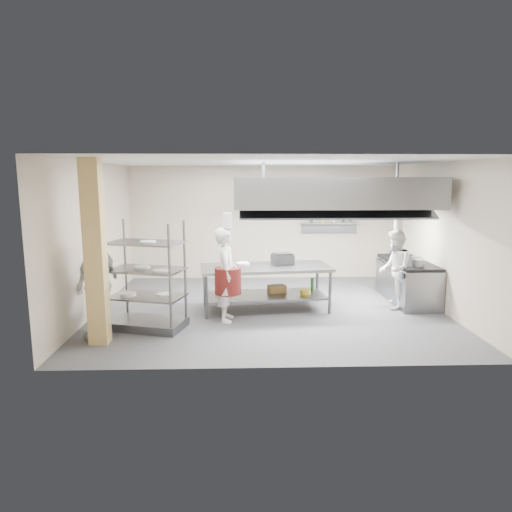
{
  "coord_description": "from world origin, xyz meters",
  "views": [
    {
      "loc": [
        -0.58,
        -9.16,
        2.69
      ],
      "look_at": [
        -0.26,
        0.2,
        1.08
      ],
      "focal_mm": 32.0,
      "sensor_mm": 36.0,
      "label": 1
    }
  ],
  "objects_px": {
    "chef_head": "(226,275)",
    "cooking_range": "(407,282)",
    "stockpot": "(416,260)",
    "griddle": "(282,259)",
    "island": "(265,288)",
    "chef_plating": "(98,283)",
    "pass_rack": "(147,276)",
    "chef_line": "(395,269)"
  },
  "relations": [
    {
      "from": "cooking_range",
      "to": "stockpot",
      "type": "relative_size",
      "value": 8.79
    },
    {
      "from": "island",
      "to": "chef_head",
      "type": "xyz_separation_m",
      "value": [
        -0.78,
        -0.72,
        0.44
      ]
    },
    {
      "from": "chef_head",
      "to": "chef_plating",
      "type": "xyz_separation_m",
      "value": [
        -2.15,
        -0.79,
        0.05
      ]
    },
    {
      "from": "cooking_range",
      "to": "chef_line",
      "type": "distance_m",
      "value": 0.83
    },
    {
      "from": "pass_rack",
      "to": "chef_line",
      "type": "relative_size",
      "value": 1.18
    },
    {
      "from": "chef_head",
      "to": "cooking_range",
      "type": "bearing_deg",
      "value": -72.15
    },
    {
      "from": "island",
      "to": "chef_plating",
      "type": "distance_m",
      "value": 3.33
    },
    {
      "from": "island",
      "to": "cooking_range",
      "type": "height_order",
      "value": "island"
    },
    {
      "from": "island",
      "to": "cooking_range",
      "type": "xyz_separation_m",
      "value": [
        3.15,
        0.56,
        -0.04
      ]
    },
    {
      "from": "chef_head",
      "to": "chef_line",
      "type": "xyz_separation_m",
      "value": [
        3.45,
        0.73,
        -0.07
      ]
    },
    {
      "from": "pass_rack",
      "to": "stockpot",
      "type": "distance_m",
      "value": 5.51
    },
    {
      "from": "chef_head",
      "to": "griddle",
      "type": "xyz_separation_m",
      "value": [
        1.14,
        0.93,
        0.12
      ]
    },
    {
      "from": "pass_rack",
      "to": "chef_line",
      "type": "bearing_deg",
      "value": 28.72
    },
    {
      "from": "chef_line",
      "to": "chef_plating",
      "type": "xyz_separation_m",
      "value": [
        -5.6,
        -1.53,
        0.12
      ]
    },
    {
      "from": "chef_plating",
      "to": "griddle",
      "type": "distance_m",
      "value": 3.72
    },
    {
      "from": "chef_head",
      "to": "stockpot",
      "type": "distance_m",
      "value": 4.06
    },
    {
      "from": "chef_head",
      "to": "chef_line",
      "type": "bearing_deg",
      "value": -78.13
    },
    {
      "from": "chef_head",
      "to": "griddle",
      "type": "bearing_deg",
      "value": -50.83
    },
    {
      "from": "pass_rack",
      "to": "griddle",
      "type": "height_order",
      "value": "pass_rack"
    },
    {
      "from": "island",
      "to": "chef_line",
      "type": "bearing_deg",
      "value": -6.04
    },
    {
      "from": "cooking_range",
      "to": "chef_line",
      "type": "relative_size",
      "value": 1.22
    },
    {
      "from": "pass_rack",
      "to": "chef_head",
      "type": "height_order",
      "value": "pass_rack"
    },
    {
      "from": "griddle",
      "to": "cooking_range",
      "type": "bearing_deg",
      "value": -8.08
    },
    {
      "from": "chef_line",
      "to": "chef_plating",
      "type": "height_order",
      "value": "chef_plating"
    },
    {
      "from": "griddle",
      "to": "island",
      "type": "bearing_deg",
      "value": -164.24
    },
    {
      "from": "island",
      "to": "pass_rack",
      "type": "bearing_deg",
      "value": -159.38
    },
    {
      "from": "chef_line",
      "to": "griddle",
      "type": "distance_m",
      "value": 2.33
    },
    {
      "from": "cooking_range",
      "to": "griddle",
      "type": "height_order",
      "value": "griddle"
    },
    {
      "from": "chef_head",
      "to": "stockpot",
      "type": "xyz_separation_m",
      "value": [
        3.96,
        0.9,
        0.09
      ]
    },
    {
      "from": "cooking_range",
      "to": "stockpot",
      "type": "xyz_separation_m",
      "value": [
        0.03,
        -0.38,
        0.56
      ]
    },
    {
      "from": "island",
      "to": "chef_plating",
      "type": "relative_size",
      "value": 1.39
    },
    {
      "from": "island",
      "to": "chef_plating",
      "type": "bearing_deg",
      "value": -159.0
    },
    {
      "from": "island",
      "to": "chef_head",
      "type": "height_order",
      "value": "chef_head"
    },
    {
      "from": "cooking_range",
      "to": "stockpot",
      "type": "distance_m",
      "value": 0.67
    },
    {
      "from": "cooking_range",
      "to": "chef_head",
      "type": "xyz_separation_m",
      "value": [
        -3.93,
        -1.27,
        0.47
      ]
    },
    {
      "from": "chef_head",
      "to": "chef_plating",
      "type": "height_order",
      "value": "chef_plating"
    },
    {
      "from": "chef_head",
      "to": "chef_line",
      "type": "height_order",
      "value": "chef_head"
    },
    {
      "from": "island",
      "to": "chef_head",
      "type": "distance_m",
      "value": 1.15
    },
    {
      "from": "island",
      "to": "chef_head",
      "type": "bearing_deg",
      "value": -143.69
    },
    {
      "from": "pass_rack",
      "to": "griddle",
      "type": "relative_size",
      "value": 4.6
    },
    {
      "from": "chef_plating",
      "to": "stockpot",
      "type": "xyz_separation_m",
      "value": [
        6.11,
        1.69,
        0.04
      ]
    },
    {
      "from": "griddle",
      "to": "stockpot",
      "type": "bearing_deg",
      "value": -15.8
    }
  ]
}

